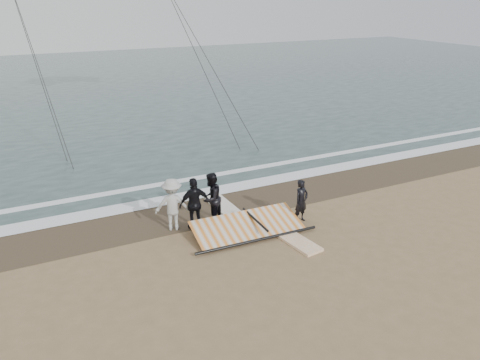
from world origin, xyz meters
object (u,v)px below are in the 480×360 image
at_px(sail_rig, 244,226).
at_px(man_main, 301,201).
at_px(board_white, 291,237).
at_px(board_cream, 226,209).

bearing_deg(sail_rig, man_main, -4.86).
bearing_deg(board_white, sail_rig, 127.76).
relative_size(board_cream, sail_rig, 0.60).
bearing_deg(board_white, man_main, 36.24).
xyz_separation_m(board_white, sail_rig, (-1.19, 1.17, 0.15)).
distance_m(man_main, sail_rig, 2.29).
height_order(board_white, sail_rig, sail_rig).
relative_size(board_white, board_cream, 0.92).
xyz_separation_m(man_main, board_white, (-1.01, -0.98, -0.75)).
height_order(man_main, board_cream, man_main).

